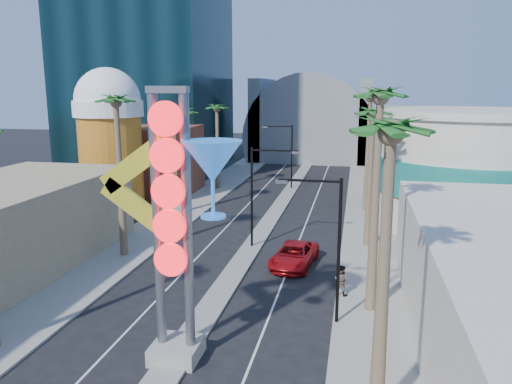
{
  "coord_description": "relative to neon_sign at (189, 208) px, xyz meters",
  "views": [
    {
      "loc": [
        7.9,
        -17.19,
        12.47
      ],
      "look_at": [
        0.49,
        19.27,
        4.68
      ],
      "focal_mm": 35.0,
      "sensor_mm": 36.0,
      "label": 1
    }
  ],
  "objects": [
    {
      "name": "palm_3",
      "position": [
        -9.82,
        39.04,
        2.17
      ],
      "size": [
        2.4,
        2.4,
        11.2
      ],
      "color": "brown",
      "rests_on": "ground"
    },
    {
      "name": "palm_7",
      "position": [
        8.18,
        31.04,
        3.52
      ],
      "size": [
        2.4,
        2.4,
        12.7
      ],
      "color": "brown",
      "rests_on": "ground"
    },
    {
      "name": "beer_mug",
      "position": [
        -17.82,
        27.04,
        0.54
      ],
      "size": [
        7.0,
        7.0,
        14.5
      ],
      "color": "#AA4616",
      "rests_on": "ground"
    },
    {
      "name": "palm_2",
      "position": [
        -9.82,
        27.04,
        2.17
      ],
      "size": [
        2.4,
        2.4,
        11.2
      ],
      "color": "brown",
      "rests_on": "ground"
    },
    {
      "name": "red_pickup",
      "position": [
        3.01,
        13.52,
        -6.52
      ],
      "size": [
        3.34,
        5.97,
        1.58
      ],
      "primitive_type": "imported",
      "rotation": [
        0.0,
        0.0,
        -0.13
      ],
      "color": "#AD0D13",
      "rests_on": "ground"
    },
    {
      "name": "filler_east",
      "position": [
        15.18,
        45.04,
        -2.31
      ],
      "size": [
        10.0,
        20.0,
        10.0
      ],
      "primitive_type": "cube",
      "color": "#907C5D",
      "rests_on": "ground"
    },
    {
      "name": "palm_1",
      "position": [
        -9.82,
        13.04,
        3.52
      ],
      "size": [
        2.4,
        2.4,
        12.7
      ],
      "color": "brown",
      "rests_on": "ground"
    },
    {
      "name": "palm_5",
      "position": [
        8.18,
        7.04,
        3.96
      ],
      "size": [
        2.4,
        2.4,
        13.2
      ],
      "color": "brown",
      "rests_on": "ground"
    },
    {
      "name": "streetlight_1",
      "position": [
        -1.36,
        41.04,
        -2.43
      ],
      "size": [
        3.79,
        0.25,
        8.0
      ],
      "color": "black",
      "rests_on": "ground"
    },
    {
      "name": "palm_6",
      "position": [
        8.18,
        19.04,
        2.62
      ],
      "size": [
        2.4,
        2.4,
        11.7
      ],
      "color": "brown",
      "rests_on": "ground"
    },
    {
      "name": "turquoise_building",
      "position": [
        17.18,
        27.04,
        -2.06
      ],
      "size": [
        16.6,
        16.6,
        10.6
      ],
      "color": "beige",
      "rests_on": "ground"
    },
    {
      "name": "median",
      "position": [
        -0.82,
        35.04,
        -7.23
      ],
      "size": [
        1.6,
        84.0,
        0.15
      ],
      "primitive_type": "cube",
      "color": "gray",
      "rests_on": "ground"
    },
    {
      "name": "streetlight_2",
      "position": [
        5.91,
        5.04,
        -2.47
      ],
      "size": [
        3.45,
        0.25,
        8.0
      ],
      "color": "black",
      "rests_on": "ground"
    },
    {
      "name": "sidewalk_east",
      "position": [
        8.68,
        32.04,
        -7.23
      ],
      "size": [
        5.0,
        100.0,
        0.15
      ],
      "primitive_type": "cube",
      "color": "gray",
      "rests_on": "ground"
    },
    {
      "name": "streetlight_0",
      "position": [
        -0.27,
        17.04,
        -2.43
      ],
      "size": [
        3.79,
        0.25,
        8.0
      ],
      "color": "black",
      "rests_on": "ground"
    },
    {
      "name": "pedestrian_b",
      "position": [
        6.48,
        8.72,
        -6.23
      ],
      "size": [
        1.11,
        1.02,
        1.84
      ],
      "primitive_type": "imported",
      "rotation": [
        0.0,
        0.0,
        2.69
      ],
      "color": "gray",
      "rests_on": "sidewalk_east"
    },
    {
      "name": "palm_4",
      "position": [
        8.18,
        -2.96,
        3.07
      ],
      "size": [
        2.4,
        2.4,
        12.2
      ],
      "color": "brown",
      "rests_on": "ground"
    },
    {
      "name": "brick_filler_west",
      "position": [
        -16.82,
        35.04,
        -3.31
      ],
      "size": [
        10.0,
        10.0,
        8.0
      ],
      "primitive_type": "cube",
      "color": "brown",
      "rests_on": "ground"
    },
    {
      "name": "sidewalk_west",
      "position": [
        -10.32,
        32.04,
        -7.23
      ],
      "size": [
        5.0,
        100.0,
        0.15
      ],
      "primitive_type": "cube",
      "color": "gray",
      "rests_on": "ground"
    },
    {
      "name": "canopy",
      "position": [
        -0.82,
        69.04,
        -3.0
      ],
      "size": [
        22.0,
        16.0,
        22.0
      ],
      "color": "slate",
      "rests_on": "ground"
    },
    {
      "name": "neon_sign",
      "position": [
        0.0,
        0.0,
        0.0
      ],
      "size": [
        6.53,
        2.6,
        12.55
      ],
      "color": "gray",
      "rests_on": "ground"
    }
  ]
}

